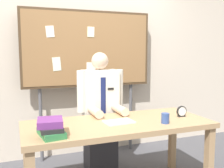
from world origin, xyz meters
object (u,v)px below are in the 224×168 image
desk (118,131)px  open_notebook (119,122)px  bulletin_board (88,51)px  desk_clock (182,112)px  book_stack (51,128)px  coffee_mug (165,118)px  person (100,117)px

desk → open_notebook: open_notebook is taller
bulletin_board → open_notebook: (0.00, -1.06, -0.68)m
desk_clock → book_stack: bearing=-173.5°
desk → desk_clock: bearing=-3.1°
open_notebook → coffee_mug: size_ratio=2.88×
person → desk: bearing=-90.0°
person → coffee_mug: person is taller
book_stack → open_notebook: 0.69m
book_stack → bulletin_board: bearing=61.7°
coffee_mug → open_notebook: bearing=156.1°
bulletin_board → open_notebook: bulletin_board is taller
open_notebook → person: bearing=90.1°
bulletin_board → desk_clock: 1.43m
desk → open_notebook: 0.09m
person → book_stack: 1.00m
bulletin_board → book_stack: size_ratio=6.30×
desk → person: bearing=90.0°
coffee_mug → person: bearing=118.3°
desk → person: size_ratio=1.28×
desk → book_stack: size_ratio=5.84×
desk_clock → person: bearing=140.0°
person → book_stack: (-0.66, -0.74, 0.15)m
person → desk_clock: bearing=-40.0°
book_stack → desk: bearing=16.3°
person → coffee_mug: (0.40, -0.74, 0.13)m
desk → book_stack: 0.71m
book_stack → coffee_mug: size_ratio=3.18×
person → bulletin_board: (-0.00, 0.49, 0.77)m
desk_clock → bulletin_board: bearing=123.0°
bulletin_board → open_notebook: 1.26m
bulletin_board → desk_clock: size_ratio=17.25×
open_notebook → coffee_mug: (0.40, -0.18, 0.04)m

